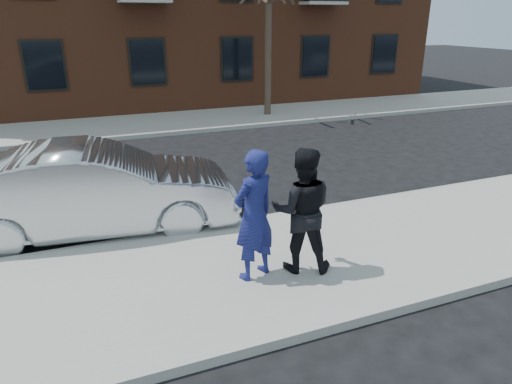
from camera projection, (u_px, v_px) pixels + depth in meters
name	position (u px, v px, depth m)	size (l,w,h in m)	color
ground	(278.00, 262.00, 7.75)	(100.00, 100.00, 0.00)	black
near_sidewalk	(285.00, 265.00, 7.51)	(50.00, 3.50, 0.15)	#9B9893
near_curb	(246.00, 222.00, 9.07)	(50.00, 0.10, 0.15)	#999691
far_sidewalk	(157.00, 123.00, 17.48)	(50.00, 3.50, 0.15)	#9B9893
far_curb	(167.00, 134.00, 15.92)	(50.00, 0.10, 0.15)	#999691
silver_sedan	(97.00, 190.00, 8.57)	(1.80, 5.17, 1.70)	#B7BABF
man_hoodie	(254.00, 216.00, 6.71)	(0.86, 0.72, 2.02)	navy
man_peacoat	(302.00, 210.00, 6.94)	(1.18, 1.07, 1.98)	black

